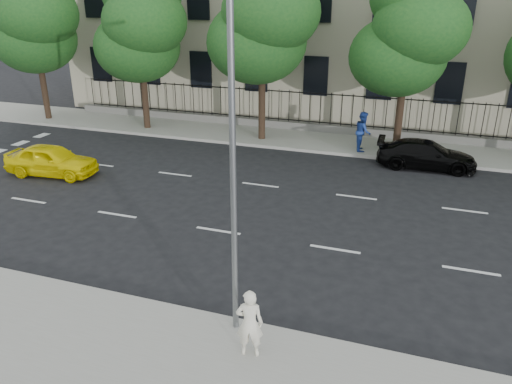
# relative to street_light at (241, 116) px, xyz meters

# --- Properties ---
(ground) EXTENTS (120.00, 120.00, 0.00)m
(ground) POSITION_rel_street_light_xyz_m (-2.50, 1.77, -5.15)
(ground) COLOR black
(ground) RESTS_ON ground
(near_sidewalk) EXTENTS (60.00, 4.00, 0.15)m
(near_sidewalk) POSITION_rel_street_light_xyz_m (-2.50, -2.23, -5.07)
(near_sidewalk) COLOR gray
(near_sidewalk) RESTS_ON ground
(far_sidewalk) EXTENTS (60.00, 4.00, 0.15)m
(far_sidewalk) POSITION_rel_street_light_xyz_m (-2.50, 15.77, -5.07)
(far_sidewalk) COLOR gray
(far_sidewalk) RESTS_ON ground
(lane_markings) EXTENTS (49.60, 4.62, 0.01)m
(lane_markings) POSITION_rel_street_light_xyz_m (-2.50, 6.52, -5.14)
(lane_markings) COLOR silver
(lane_markings) RESTS_ON ground
(iron_fence) EXTENTS (30.00, 0.50, 2.20)m
(iron_fence) POSITION_rel_street_light_xyz_m (-2.50, 17.47, -4.50)
(iron_fence) COLOR slate
(iron_fence) RESTS_ON far_sidewalk
(street_light) EXTENTS (0.25, 3.32, 8.05)m
(street_light) POSITION_rel_street_light_xyz_m (0.00, 0.00, 0.00)
(street_light) COLOR slate
(street_light) RESTS_ON near_sidewalk
(tree_a) EXTENTS (5.71, 5.31, 9.39)m
(tree_a) POSITION_rel_street_light_xyz_m (-18.46, 15.13, 0.98)
(tree_a) COLOR #382619
(tree_a) RESTS_ON far_sidewalk
(tree_b) EXTENTS (5.53, 5.12, 8.97)m
(tree_b) POSITION_rel_street_light_xyz_m (-11.46, 15.13, 0.69)
(tree_b) COLOR #382619
(tree_b) RESTS_ON far_sidewalk
(tree_c) EXTENTS (5.89, 5.50, 9.80)m
(tree_c) POSITION_rel_street_light_xyz_m (-4.46, 15.13, 1.26)
(tree_c) COLOR #382619
(tree_c) RESTS_ON far_sidewalk
(tree_d) EXTENTS (5.34, 4.94, 8.84)m
(tree_d) POSITION_rel_street_light_xyz_m (2.54, 15.13, 0.69)
(tree_d) COLOR #382619
(tree_d) RESTS_ON far_sidewalk
(yellow_taxi) EXTENTS (4.15, 2.00, 1.37)m
(yellow_taxi) POSITION_rel_street_light_xyz_m (-11.55, 6.97, -4.46)
(yellow_taxi) COLOR #F9E204
(yellow_taxi) RESTS_ON ground
(black_sedan) EXTENTS (4.44, 1.91, 1.27)m
(black_sedan) POSITION_rel_street_light_xyz_m (3.95, 13.27, -4.51)
(black_sedan) COLOR black
(black_sedan) RESTS_ON ground
(woman_near) EXTENTS (0.67, 0.52, 1.63)m
(woman_near) POSITION_rel_street_light_xyz_m (0.64, -1.35, -4.18)
(woman_near) COLOR white
(woman_near) RESTS_ON near_sidewalk
(pedestrian_far) EXTENTS (0.91, 1.07, 1.94)m
(pedestrian_far) POSITION_rel_street_light_xyz_m (0.89, 14.55, -4.03)
(pedestrian_far) COLOR #203E98
(pedestrian_far) RESTS_ON far_sidewalk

